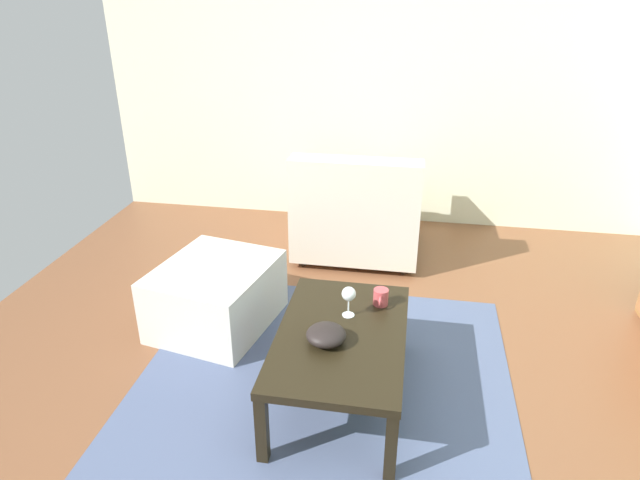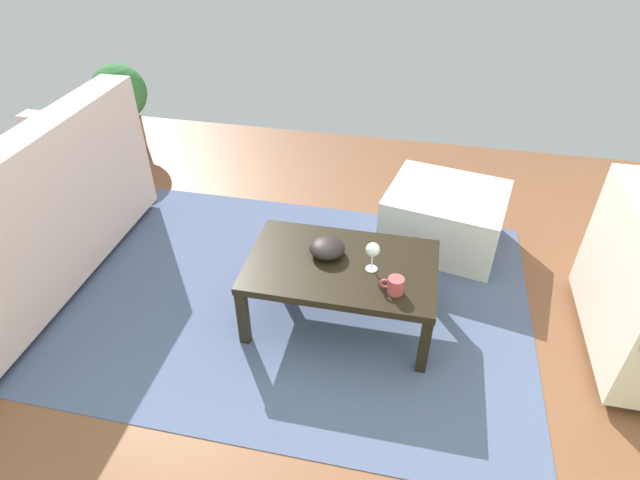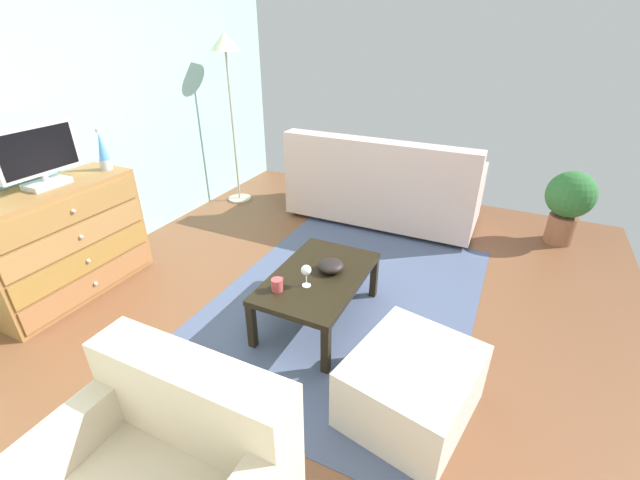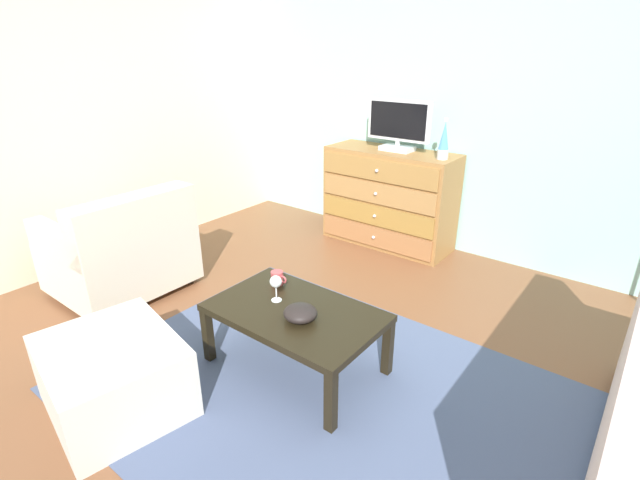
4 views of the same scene
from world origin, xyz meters
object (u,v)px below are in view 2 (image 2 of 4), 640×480
object	(u,v)px
couch_large	(4,237)
potted_plant	(121,100)
mug	(395,285)
bowl_decorative	(327,248)
wine_glass	(373,251)
ottoman	(444,218)
coffee_table	(342,270)

from	to	relation	value
couch_large	potted_plant	size ratio (longest dim) A/B	2.73
mug	bowl_decorative	xyz separation A→B (m)	(0.37, -0.22, -0.00)
bowl_decorative	mug	bearing A→B (deg)	149.20
bowl_decorative	wine_glass	bearing A→B (deg)	163.54
bowl_decorative	potted_plant	world-z (taller)	potted_plant
bowl_decorative	ottoman	distance (m)	0.99
ottoman	couch_large	bearing A→B (deg)	21.82
bowl_decorative	potted_plant	size ratio (longest dim) A/B	0.25
mug	bowl_decorative	size ratio (longest dim) A/B	0.63
coffee_table	mug	bearing A→B (deg)	150.06
coffee_table	potted_plant	xyz separation A→B (m)	(2.11, -1.63, 0.10)
mug	bowl_decorative	bearing A→B (deg)	-30.80
mug	couch_large	xyz separation A→B (m)	(2.13, -0.03, -0.06)
ottoman	bowl_decorative	bearing A→B (deg)	51.29
coffee_table	wine_glass	distance (m)	0.22
wine_glass	couch_large	xyz separation A→B (m)	(2.00, 0.12, -0.14)
mug	ottoman	size ratio (longest dim) A/B	0.16
ottoman	potted_plant	xyz separation A→B (m)	(2.63, -0.81, 0.24)
bowl_decorative	ottoman	xyz separation A→B (m)	(-0.61, -0.76, -0.23)
coffee_table	potted_plant	world-z (taller)	potted_plant
ottoman	mug	bearing A→B (deg)	76.21
bowl_decorative	ottoman	size ratio (longest dim) A/B	0.26
wine_glass	couch_large	distance (m)	2.01
wine_glass	potted_plant	size ratio (longest dim) A/B	0.22
wine_glass	ottoman	xyz separation A→B (m)	(-0.37, -0.83, -0.30)
wine_glass	potted_plant	distance (m)	2.80
couch_large	ottoman	xyz separation A→B (m)	(-2.36, -0.95, -0.17)
bowl_decorative	couch_large	bearing A→B (deg)	6.20
bowl_decorative	potted_plant	bearing A→B (deg)	-37.71
coffee_table	ottoman	xyz separation A→B (m)	(-0.52, -0.81, -0.14)
mug	ottoman	xyz separation A→B (m)	(-0.24, -0.97, -0.23)
coffee_table	potted_plant	distance (m)	2.67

